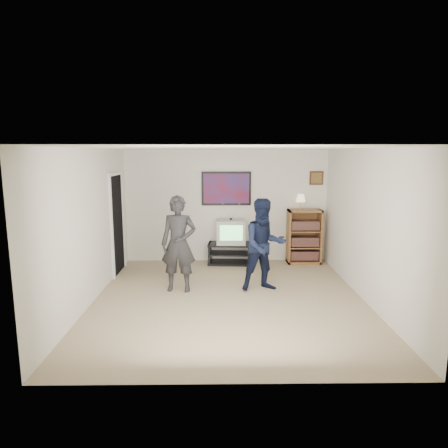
{
  "coord_description": "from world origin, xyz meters",
  "views": [
    {
      "loc": [
        -0.17,
        -6.37,
        2.41
      ],
      "look_at": [
        -0.07,
        0.78,
        1.15
      ],
      "focal_mm": 32.0,
      "sensor_mm": 36.0,
      "label": 1
    }
  ],
  "objects_px": {
    "crt_television": "(231,231)",
    "person_tall": "(179,244)",
    "bookshelf": "(304,236)",
    "media_stand": "(229,253)",
    "person_short": "(264,245)"
  },
  "relations": [
    {
      "from": "person_tall",
      "to": "crt_television",
      "type": "bearing_deg",
      "value": 65.7
    },
    {
      "from": "media_stand",
      "to": "crt_television",
      "type": "bearing_deg",
      "value": 4.6
    },
    {
      "from": "person_short",
      "to": "bookshelf",
      "type": "bearing_deg",
      "value": 45.96
    },
    {
      "from": "crt_television",
      "to": "person_short",
      "type": "xyz_separation_m",
      "value": [
        0.53,
        -1.75,
        0.1
      ]
    },
    {
      "from": "crt_television",
      "to": "person_tall",
      "type": "distance_m",
      "value": 2.01
    },
    {
      "from": "media_stand",
      "to": "bookshelf",
      "type": "bearing_deg",
      "value": 6.32
    },
    {
      "from": "person_tall",
      "to": "person_short",
      "type": "height_order",
      "value": "person_tall"
    },
    {
      "from": "crt_television",
      "to": "person_tall",
      "type": "height_order",
      "value": "person_tall"
    },
    {
      "from": "crt_television",
      "to": "person_short",
      "type": "distance_m",
      "value": 1.83
    },
    {
      "from": "person_tall",
      "to": "person_short",
      "type": "distance_m",
      "value": 1.51
    },
    {
      "from": "media_stand",
      "to": "person_tall",
      "type": "bearing_deg",
      "value": -113.49
    },
    {
      "from": "crt_television",
      "to": "person_short",
      "type": "height_order",
      "value": "person_short"
    },
    {
      "from": "media_stand",
      "to": "crt_television",
      "type": "height_order",
      "value": "crt_television"
    },
    {
      "from": "crt_television",
      "to": "bookshelf",
      "type": "bearing_deg",
      "value": 2.88
    },
    {
      "from": "crt_television",
      "to": "media_stand",
      "type": "bearing_deg",
      "value": -178.88
    }
  ]
}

